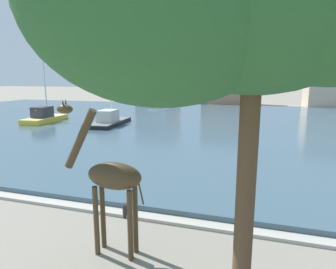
{
  "coord_description": "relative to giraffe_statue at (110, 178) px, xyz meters",
  "views": [
    {
      "loc": [
        4.47,
        0.25,
        4.86
      ],
      "look_at": [
        0.46,
        13.34,
        2.2
      ],
      "focal_mm": 30.9,
      "sensor_mm": 36.0,
      "label": 1
    }
  ],
  "objects": [
    {
      "name": "harbor_water",
      "position": [
        -0.79,
        23.83,
        -2.05
      ],
      "size": [
        88.96,
        42.79,
        0.32
      ],
      "primitive_type": "cube",
      "color": "#3D5666",
      "rests_on": "ground"
    },
    {
      "name": "quay_edge_coping",
      "position": [
        -0.79,
        2.19,
        -2.15
      ],
      "size": [
        88.96,
        0.5,
        0.12
      ],
      "primitive_type": "cube",
      "color": "#ADA89E",
      "rests_on": "ground"
    },
    {
      "name": "giraffe_statue",
      "position": [
        0.0,
        0.0,
        0.0
      ],
      "size": [
        2.48,
        0.62,
        4.32
      ],
      "color": "#42331E",
      "rests_on": "ground"
    },
    {
      "name": "sailboat_black",
      "position": [
        -10.25,
        19.35,
        -1.63
      ],
      "size": [
        2.71,
        7.51,
        6.59
      ],
      "color": "black",
      "rests_on": "ground"
    },
    {
      "name": "sailboat_yellow",
      "position": [
        -17.86,
        19.14,
        -1.56
      ],
      "size": [
        2.63,
        6.65,
        8.67
      ],
      "color": "gold",
      "rests_on": "ground"
    },
    {
      "name": "sailboat_white",
      "position": [
        -11.18,
        39.45,
        -1.85
      ],
      "size": [
        2.08,
        8.78,
        5.82
      ],
      "color": "white",
      "rests_on": "ground"
    },
    {
      "name": "mooring_bollard",
      "position": [
        -0.55,
        2.04,
        -1.96
      ],
      "size": [
        0.24,
        0.24,
        0.5
      ],
      "primitive_type": "cylinder",
      "color": "#232326",
      "rests_on": "ground"
    },
    {
      "name": "townhouse_corner_house",
      "position": [
        -15.31,
        48.97,
        1.99
      ],
      "size": [
        7.63,
        6.88,
        8.37
      ],
      "color": "gray",
      "rests_on": "ground"
    },
    {
      "name": "townhouse_narrow_midrow",
      "position": [
        -1.87,
        49.02,
        1.8
      ],
      "size": [
        8.61,
        6.17,
        7.98
      ],
      "color": "tan",
      "rests_on": "ground"
    },
    {
      "name": "townhouse_tall_gabled",
      "position": [
        15.19,
        48.56,
        2.19
      ],
      "size": [
        7.15,
        7.45,
        8.76
      ],
      "color": "#C6B293",
      "rests_on": "ground"
    }
  ]
}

